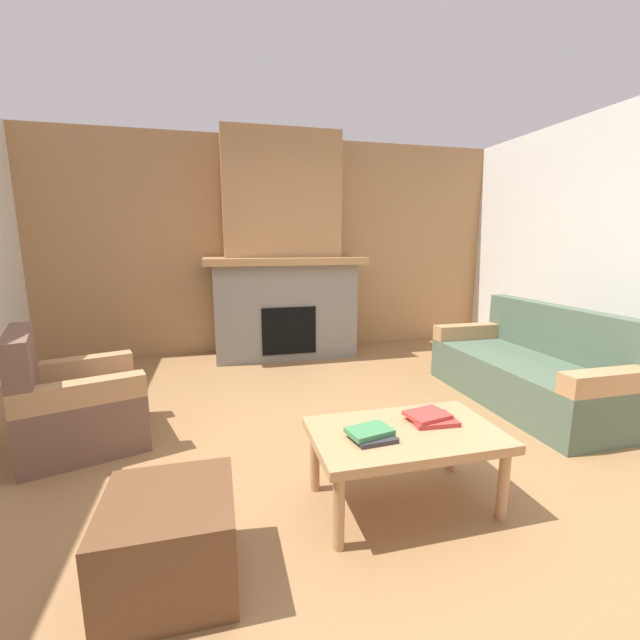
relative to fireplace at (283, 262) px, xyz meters
name	(u,v)px	position (x,y,z in m)	size (l,w,h in m)	color
ground	(346,453)	(0.00, -2.62, -1.16)	(9.00, 9.00, 0.00)	olive
wall_back_wood_panel	(278,247)	(0.00, 0.38, 0.19)	(6.00, 0.12, 2.70)	#A87A4C
fireplace	(283,262)	(0.00, 0.00, 0.00)	(1.90, 0.82, 2.70)	gray
couch	(532,371)	(1.88, -2.14, -0.88)	(0.85, 1.80, 0.85)	#4C604C
armchair	(74,405)	(-1.81, -2.04, -0.87)	(0.96, 0.96, 0.85)	brown
coffee_table	(405,440)	(0.14, -3.21, -0.79)	(1.00, 0.60, 0.43)	tan
ottoman	(171,540)	(-1.03, -3.47, -0.96)	(0.52, 0.52, 0.40)	brown
book_stack_near_edge	(370,433)	(-0.07, -3.25, -0.71)	(0.25, 0.23, 0.05)	#2D2D33
book_stack_center	(430,418)	(0.32, -3.15, -0.71)	(0.28, 0.23, 0.05)	#B23833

